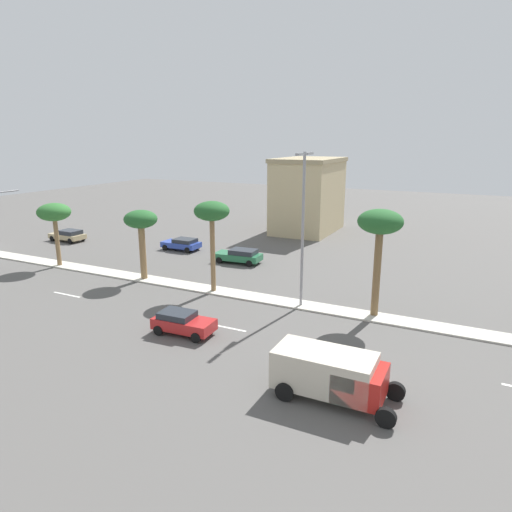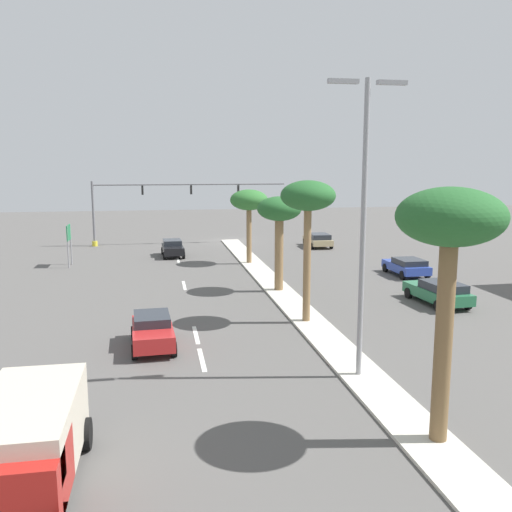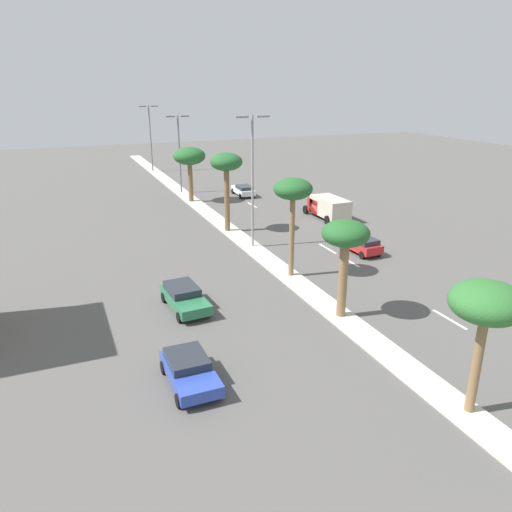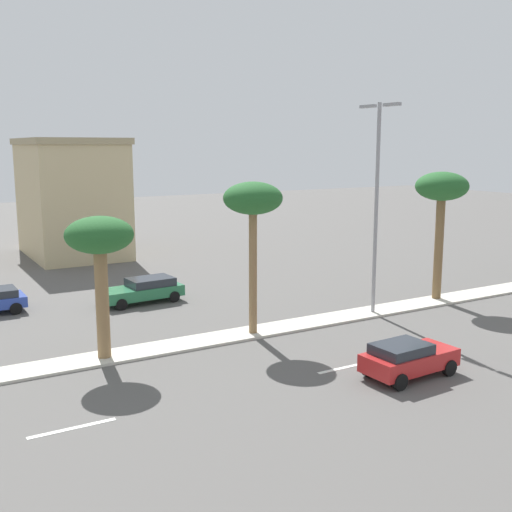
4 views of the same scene
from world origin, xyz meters
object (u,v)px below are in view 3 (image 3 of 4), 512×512
object	(u,v)px
street_lamp_outboard	(252,173)
sedan_green_front	(185,297)
street_lamp_rear	(179,148)
sedan_blue_right	(189,370)
palm_tree_rear	(345,238)
palm_tree_leading	(226,165)
palm_tree_inboard	(189,157)
palm_tree_far	(487,305)
box_truck	(328,207)
street_lamp_far	(150,133)
sedan_red_outboard	(361,244)
palm_tree_trailing	(293,192)
sedan_white_center	(243,190)

from	to	relation	value
street_lamp_outboard	sedan_green_front	world-z (taller)	street_lamp_outboard
street_lamp_rear	sedan_blue_right	bearing A→B (deg)	-103.85
palm_tree_rear	street_lamp_rear	distance (m)	38.37
palm_tree_leading	palm_tree_inboard	xyz separation A→B (m)	(0.10, 13.21, -1.01)
palm_tree_inboard	palm_tree_far	bearing A→B (deg)	-89.39
palm_tree_leading	box_truck	distance (m)	12.28
palm_tree_far	palm_tree_rear	xyz separation A→B (m)	(-0.23, 10.06, -0.09)
street_lamp_outboard	street_lamp_far	world-z (taller)	street_lamp_outboard
palm_tree_inboard	street_lamp_outboard	size ratio (longest dim) A/B	0.58
palm_tree_leading	street_lamp_outboard	distance (m)	5.22
sedan_red_outboard	sedan_blue_right	bearing A→B (deg)	-144.69
palm_tree_far	sedan_blue_right	xyz separation A→B (m)	(-10.55, 6.76, -4.38)
palm_tree_far	palm_tree_rear	distance (m)	10.06
street_lamp_rear	sedan_green_front	distance (m)	34.91
palm_tree_rear	street_lamp_far	distance (m)	55.73
sedan_blue_right	box_truck	xyz separation A→B (m)	(21.19, 23.53, 0.57)
palm_tree_trailing	sedan_green_front	xyz separation A→B (m)	(-8.57, -2.28, -5.51)
palm_tree_rear	street_lamp_far	size ratio (longest dim) A/B	0.60
palm_tree_trailing	sedan_green_front	distance (m)	10.44
sedan_green_front	sedan_white_center	world-z (taller)	sedan_green_front
palm_tree_rear	sedan_red_outboard	size ratio (longest dim) A/B	1.51
street_lamp_far	palm_tree_far	bearing A→B (deg)	-89.60
palm_tree_trailing	sedan_blue_right	xyz separation A→B (m)	(-10.47, -10.42, -5.55)
sedan_white_center	street_lamp_rear	bearing A→B (deg)	145.93
palm_tree_far	street_lamp_rear	world-z (taller)	street_lamp_rear
street_lamp_outboard	palm_tree_trailing	bearing A→B (deg)	-89.85
palm_tree_far	sedan_white_center	world-z (taller)	palm_tree_far
palm_tree_trailing	street_lamp_far	distance (m)	48.60
palm_tree_rear	palm_tree_inboard	size ratio (longest dim) A/B	0.94
box_truck	sedan_red_outboard	bearing A→B (deg)	-105.67
street_lamp_outboard	box_truck	distance (m)	13.20
street_lamp_rear	sedan_blue_right	world-z (taller)	street_lamp_rear
palm_tree_far	street_lamp_rear	xyz separation A→B (m)	(-0.27, 48.43, 0.62)
palm_tree_leading	street_lamp_far	size ratio (longest dim) A/B	0.73
street_lamp_far	palm_tree_trailing	bearing A→B (deg)	-89.54
palm_tree_far	palm_tree_rear	world-z (taller)	palm_tree_rear
palm_tree_inboard	sedan_red_outboard	xyz separation A→B (m)	(8.12, -23.35, -4.52)
street_lamp_far	sedan_blue_right	xyz separation A→B (m)	(-10.09, -59.02, -5.24)
palm_tree_rear	palm_tree_far	bearing A→B (deg)	-88.68
palm_tree_rear	sedan_blue_right	distance (m)	11.65
palm_tree_trailing	street_lamp_rear	world-z (taller)	street_lamp_rear
street_lamp_rear	street_lamp_far	world-z (taller)	street_lamp_far
palm_tree_inboard	sedan_red_outboard	world-z (taller)	palm_tree_inboard
palm_tree_rear	sedan_white_center	distance (m)	34.72
street_lamp_far	sedan_red_outboard	size ratio (longest dim) A/B	2.53
street_lamp_far	palm_tree_rear	bearing A→B (deg)	-89.76
street_lamp_rear	palm_tree_far	bearing A→B (deg)	-89.68
sedan_white_center	box_truck	world-z (taller)	box_truck
palm_tree_inboard	street_lamp_rear	xyz separation A→B (m)	(0.19, 5.43, 0.44)
box_truck	palm_tree_leading	bearing A→B (deg)	-177.46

